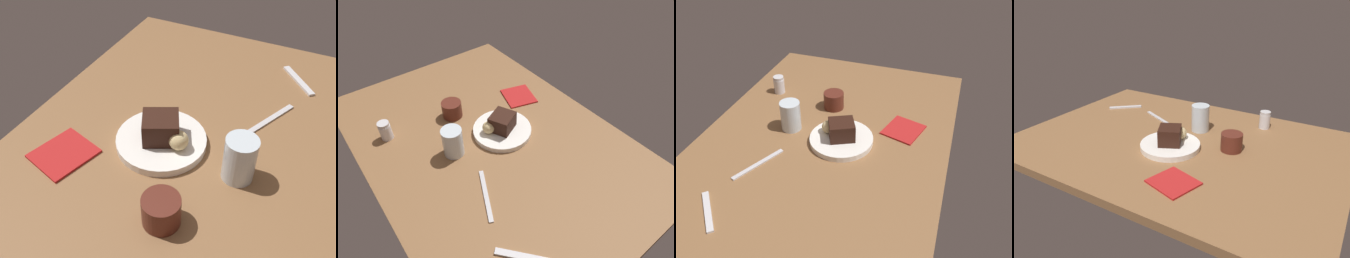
# 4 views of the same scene
# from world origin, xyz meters

# --- Properties ---
(dining_table) EXTENTS (1.20, 0.84, 0.03)m
(dining_table) POSITION_xyz_m (0.00, 0.00, 0.01)
(dining_table) COLOR brown
(dining_table) RESTS_ON ground
(dessert_plate) EXTENTS (0.22, 0.22, 0.02)m
(dessert_plate) POSITION_xyz_m (0.00, -0.06, 0.04)
(dessert_plate) COLOR white
(dessert_plate) RESTS_ON dining_table
(chocolate_cake_slice) EXTENTS (0.11, 0.11, 0.06)m
(chocolate_cake_slice) POSITION_xyz_m (0.00, -0.06, 0.08)
(chocolate_cake_slice) COLOR black
(chocolate_cake_slice) RESTS_ON dessert_plate
(bread_roll) EXTENTS (0.05, 0.05, 0.05)m
(bread_roll) POSITION_xyz_m (0.01, -0.01, 0.07)
(bread_roll) COLOR #DBC184
(bread_roll) RESTS_ON dessert_plate
(salt_shaker) EXTENTS (0.04, 0.04, 0.07)m
(salt_shaker) POSITION_xyz_m (0.23, 0.29, 0.07)
(salt_shaker) COLOR silver
(salt_shaker) RESTS_ON dining_table
(water_glass) EXTENTS (0.07, 0.07, 0.11)m
(water_glass) POSITION_xyz_m (0.02, 0.13, 0.08)
(water_glass) COLOR silver
(water_glass) RESTS_ON dining_table
(coffee_cup) EXTENTS (0.08, 0.08, 0.07)m
(coffee_cup) POSITION_xyz_m (0.20, 0.04, 0.06)
(coffee_cup) COLOR #562319
(coffee_cup) RESTS_ON dining_table
(dessert_spoon) EXTENTS (0.13, 0.11, 0.01)m
(dessert_spoon) POSITION_xyz_m (-0.41, 0.18, 0.03)
(dessert_spoon) COLOR silver
(dessert_spoon) RESTS_ON dining_table
(butter_knife) EXTENTS (0.18, 0.09, 0.01)m
(butter_knife) POSITION_xyz_m (-0.20, 0.15, 0.03)
(butter_knife) COLOR silver
(butter_knife) RESTS_ON dining_table
(folded_napkin) EXTENTS (0.16, 0.15, 0.01)m
(folded_napkin) POSITION_xyz_m (0.13, -0.25, 0.03)
(folded_napkin) COLOR #B21E1E
(folded_napkin) RESTS_ON dining_table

